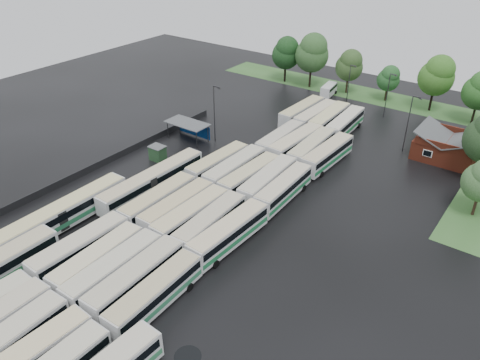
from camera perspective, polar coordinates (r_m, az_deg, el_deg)
The scene contains 46 objects.
ground at distance 65.71m, azimuth -7.65°, elevation -5.66°, with size 160.00×160.00×0.00m, color black.
brick_building at distance 89.11m, azimuth 23.82°, elevation 3.52°, with size 10.07×8.60×5.39m.
wash_shed at distance 88.46m, azimuth -6.25°, elevation 6.69°, with size 8.20×4.20×3.58m.
utility_hut at distance 82.52m, azimuth -10.02°, elevation 3.27°, with size 2.70×2.20×2.62m.
grass_strip_north at distance 114.85m, azimuth 16.00°, elevation 9.79°, with size 80.00×10.00×0.01m, color #39692D.
west_fence at distance 84.34m, azimuth -15.06°, elevation 2.72°, with size 0.10×50.00×1.20m, color #2D2D30.
bus_r0c2 at distance 52.63m, azimuth -26.81°, elevation -17.69°, with size 3.21×13.25×3.66m.
bus_r1c0 at distance 61.37m, azimuth -18.91°, elevation -7.91°, with size 3.06×13.29×3.69m.
bus_r1c1 at distance 59.01m, azimuth -16.93°, elevation -9.36°, with size 3.31×12.88×3.55m.
bus_r1c2 at distance 56.99m, azimuth -15.07°, elevation -10.57°, with size 3.07×13.29×3.68m.
bus_r1c3 at distance 55.26m, azimuth -12.55°, elevation -11.68°, with size 3.28×13.44×3.72m.
bus_r1c4 at distance 53.16m, azimuth -10.31°, elevation -13.53°, with size 3.14×12.99×3.59m.
bus_r2c0 at distance 67.80m, azimuth -9.89°, elevation -2.56°, with size 2.87×13.07×3.63m.
bus_r2c1 at distance 66.06m, azimuth -7.66°, elevation -3.36°, with size 2.77×12.87×3.58m.
bus_r2c2 at distance 64.08m, azimuth -5.97°, elevation -4.39°, with size 2.99×13.11×3.64m.
bus_r2c3 at distance 62.48m, azimuth -3.65°, elevation -5.31°, with size 3.27×13.07×3.61m.
bus_r2c4 at distance 60.56m, azimuth -1.36°, elevation -6.50°, with size 3.30×13.44×3.72m.
bus_r3c0 at distance 76.59m, azimuth -2.70°, elevation 1.99°, with size 3.31×12.82×3.54m.
bus_r3c1 at distance 74.73m, azimuth -0.63°, elevation 1.32°, with size 2.90×13.22×3.67m.
bus_r3c2 at distance 72.87m, azimuth 1.20°, elevation 0.43°, with size 3.17×12.84×3.55m.
bus_r3c3 at distance 71.58m, azimuth 3.43°, elevation -0.15°, with size 3.43×13.41×3.70m.
bus_r3c4 at distance 69.98m, azimuth 5.34°, elevation -1.09°, with size 3.12×12.90×3.57m.
bus_r4c1 at distance 84.90m, azimuth 4.94°, elevation 4.92°, with size 2.82×12.73×3.54m.
bus_r4c2 at distance 83.45m, azimuth 6.84°, elevation 4.42°, with size 3.54×13.59×3.75m.
bus_r4c3 at distance 82.07m, azimuth 8.71°, elevation 3.78°, with size 3.21×13.25×3.67m.
bus_r4c4 at distance 80.65m, azimuth 10.63°, elevation 3.08°, with size 3.25×13.22×3.65m.
bus_r5c0 at distance 97.02m, azimuth 7.54°, elevation 8.20°, with size 3.24×13.31×3.68m.
bus_r5c1 at distance 95.50m, azimuth 9.23°, elevation 7.67°, with size 3.15×13.10×3.62m.
bus_r5c2 at distance 94.43m, azimuth 10.83°, elevation 7.27°, with size 3.14×13.33×3.69m.
bus_r5c3 at distance 93.00m, azimuth 12.66°, elevation 6.68°, with size 3.43×13.25×3.65m.
artic_bus_west_b at distance 72.75m, azimuth -10.59°, elevation -0.14°, with size 3.24×19.59×3.62m.
artic_bus_west_c at distance 68.36m, azimuth -20.72°, elevation -3.93°, with size 3.00×20.14×3.73m.
minibus at distance 112.55m, azimuth 10.77°, elevation 10.79°, with size 2.95×6.11×2.56m.
tree_north_0 at distance 118.77m, azimuth 5.67°, elevation 15.20°, with size 6.88×6.88×11.39m.
tree_north_1 at distance 115.31m, azimuth 8.82°, elevation 15.12°, with size 7.94×7.94×13.16m.
tree_north_2 at distance 113.41m, azimuth 13.23°, elevation 13.50°, with size 6.30×6.30×10.44m.
tree_north_3 at distance 111.07m, azimuth 17.71°, elevation 11.76°, with size 5.01×5.01×8.29m.
tree_north_4 at distance 107.83m, azimuth 22.93°, elevation 11.70°, with size 7.40×7.40×12.26m.
lamp_post_ne at distance 87.25m, azimuth 19.93°, elevation 6.89°, with size 1.63×0.32×10.56m.
lamp_post_nw at distance 86.02m, azimuth -3.09°, elevation 8.54°, with size 1.68×0.33×10.91m.
lamp_post_back_w at distance 106.36m, azimuth 13.18°, elevation 11.54°, with size 1.39×0.27×9.04m.
lamp_post_back_e at distance 101.45m, azimuth 17.60°, elevation 10.13°, with size 1.45×0.28×9.43m.
puddle_0 at distance 60.13m, azimuth -21.63°, elevation -11.96°, with size 4.19×4.19×0.01m, color black.
puddle_2 at distance 70.15m, azimuth -12.90°, elevation -3.63°, with size 5.10×5.10×0.01m, color black.
puddle_3 at distance 64.61m, azimuth -5.49°, elevation -6.21°, with size 4.26×4.26×0.01m, color black.
puddle_4 at distance 49.66m, azimuth -6.40°, elevation -20.60°, with size 2.77×2.77×0.01m, color black.
Camera 1 is at (38.04, -37.21, 38.56)m, focal length 35.00 mm.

